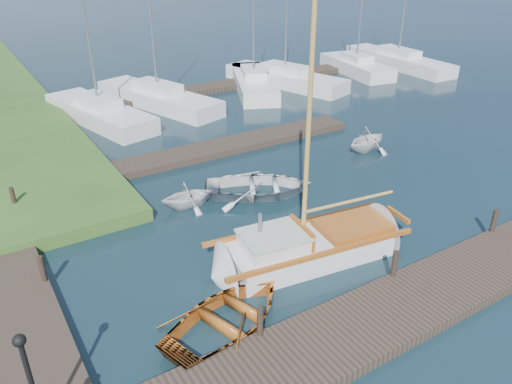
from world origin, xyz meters
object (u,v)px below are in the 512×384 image
mooring_post_1 (260,321)px  marina_boat_0 (99,111)px  mooring_post_3 (494,221)px  lamp_post (28,372)px  marina_boat_3 (254,81)px  marina_boat_6 (356,65)px  tender_d (368,137)px  marina_boat_1 (158,97)px  mooring_post_5 (13,198)px  tender_c (259,184)px  mooring_post_4 (42,269)px  marina_boat_7 (398,59)px  sailboat (313,247)px  marina_boat_4 (285,77)px  dinghy (228,314)px  mooring_post_2 (395,263)px  tender_b (188,193)px

mooring_post_1 → marina_boat_0: marina_boat_0 is taller
mooring_post_3 → lamp_post: bearing=180.0°
marina_boat_3 → marina_boat_6: 8.75m
tender_d → marina_boat_1: 12.96m
mooring_post_5 → tender_c: 8.85m
mooring_post_5 → marina_boat_1: bearing=45.9°
tender_d → marina_boat_0: size_ratio=0.24×
mooring_post_4 → marina_boat_7: marina_boat_7 is taller
marina_boat_1 → marina_boat_7: marina_boat_7 is taller
sailboat → marina_boat_4: (10.88, 17.11, 0.23)m
mooring_post_4 → dinghy: mooring_post_4 is taller
mooring_post_1 → tender_d: (10.94, 7.92, -0.07)m
mooring_post_4 → dinghy: 5.46m
sailboat → marina_boat_3: marina_boat_3 is taller
mooring_post_3 → marina_boat_6: size_ratio=0.07×
mooring_post_4 → marina_boat_3: bearing=42.5°
mooring_post_2 → tender_d: size_ratio=0.34×
mooring_post_3 → marina_boat_6: (11.62, 19.42, -0.12)m
mooring_post_3 → marina_boat_4: marina_boat_4 is taller
sailboat → marina_boat_0: (-1.85, 16.31, 0.22)m
lamp_post → tender_c: bearing=36.3°
tender_b → marina_boat_0: bearing=5.9°
tender_d → marina_boat_4: (3.32, 11.48, -0.06)m
mooring_post_4 → sailboat: 7.87m
tender_d → marina_boat_3: size_ratio=0.22×
mooring_post_3 → tender_b: (-7.48, 7.33, -0.16)m
marina_boat_6 → mooring_post_5: bearing=120.3°
marina_boat_1 → mooring_post_5: bearing=118.4°
sailboat → marina_boat_6: marina_boat_6 is taller
tender_b → marina_boat_7: marina_boat_7 is taller
mooring_post_4 → lamp_post: size_ratio=0.33×
mooring_post_5 → tender_b: (5.52, -2.67, -0.16)m
marina_boat_1 → marina_boat_0: bearing=87.0°
dinghy → tender_d: 13.29m
mooring_post_1 → marina_boat_6: bearing=43.3°
dinghy → marina_boat_3: (12.24, 18.60, 0.18)m
marina_boat_0 → marina_boat_6: size_ratio=0.92×
sailboat → marina_boat_4: marina_boat_4 is taller
tender_b → marina_boat_6: (19.10, 12.09, 0.04)m
mooring_post_3 → marina_boat_6: marina_boat_6 is taller
marina_boat_7 → mooring_post_2: bearing=136.0°
marina_boat_1 → marina_boat_3: size_ratio=0.92×
sailboat → marina_boat_0: marina_boat_0 is taller
mooring_post_1 → mooring_post_4: bearing=128.7°
mooring_post_3 → tender_c: mooring_post_3 is taller
marina_boat_1 → marina_boat_4: (8.98, -0.17, 0.01)m
mooring_post_3 → dinghy: (-9.36, 0.94, -0.31)m
mooring_post_2 → marina_boat_6: size_ratio=0.07×
mooring_post_1 → tender_d: size_ratio=0.34×
marina_boat_0 → marina_boat_7: size_ratio=0.87×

